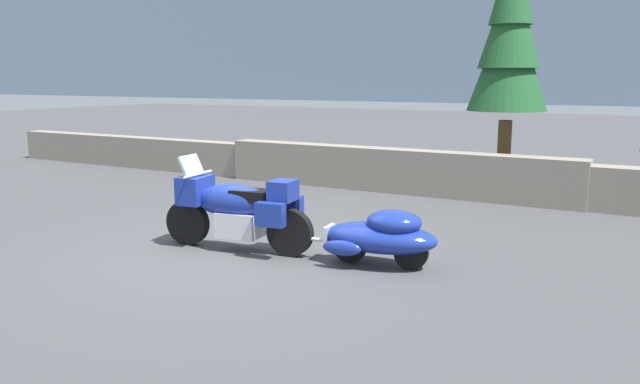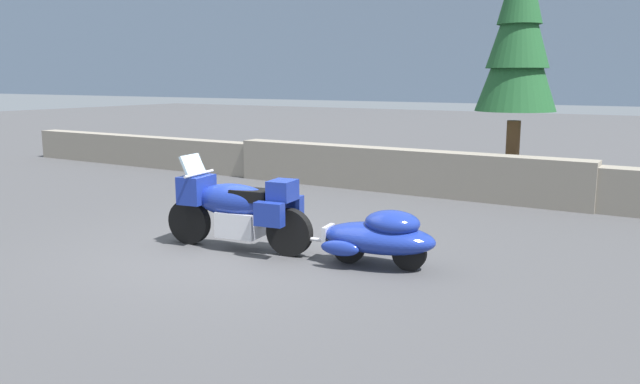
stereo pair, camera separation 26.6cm
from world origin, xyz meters
TOP-DOWN VIEW (x-y plane):
  - ground_plane at (0.00, 0.00)m, footprint 80.00×80.00m
  - stone_guard_wall at (0.19, 5.60)m, footprint 24.00×0.58m
  - touring_motorcycle at (-0.00, 0.10)m, footprint 2.31×0.93m
  - car_shaped_trailer at (2.11, 0.39)m, footprint 2.23×0.92m
  - pine_tree_tall at (2.11, 6.77)m, footprint 1.66×1.66m

SIDE VIEW (x-z plane):
  - ground_plane at x=0.00m, z-range 0.00..0.00m
  - car_shaped_trailer at x=2.11m, z-range 0.03..0.79m
  - stone_guard_wall at x=0.19m, z-range -0.03..0.90m
  - touring_motorcycle at x=0.00m, z-range -0.04..1.29m
  - pine_tree_tall at x=2.11m, z-range 0.67..6.02m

